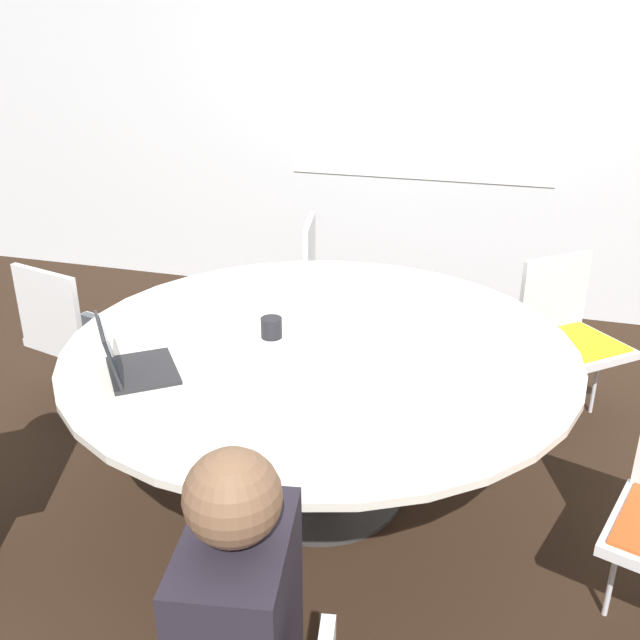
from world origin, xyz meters
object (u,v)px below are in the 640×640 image
(chair_5, at_px, (73,328))
(coffee_cup, at_px, (271,328))
(chair_4, at_px, (331,277))
(laptop, at_px, (129,362))
(handbag, at_px, (507,349))
(chair_3, at_px, (568,329))

(chair_5, distance_m, coffee_cup, 1.24)
(coffee_cup, bearing_deg, chair_4, 95.66)
(laptop, relative_size, handbag, 1.09)
(chair_3, distance_m, handbag, 0.62)
(laptop, xyz_separation_m, handbag, (1.31, 1.88, -0.64))
(chair_3, height_order, chair_4, same)
(chair_3, relative_size, handbag, 2.33)
(chair_4, height_order, coffee_cup, chair_4)
(laptop, bearing_deg, chair_4, -45.73)
(chair_4, bearing_deg, handbag, 81.30)
(chair_5, bearing_deg, coffee_cup, 0.55)
(chair_3, height_order, laptop, laptop)
(chair_5, bearing_deg, chair_3, 30.86)
(chair_3, relative_size, laptop, 2.14)
(chair_3, distance_m, laptop, 2.18)
(handbag, bearing_deg, chair_3, -56.09)
(laptop, bearing_deg, chair_3, -85.67)
(laptop, distance_m, coffee_cup, 0.60)
(chair_3, distance_m, chair_4, 1.40)
(coffee_cup, relative_size, handbag, 0.24)
(chair_5, xyz_separation_m, laptop, (0.79, -0.75, 0.29))
(chair_5, relative_size, coffee_cup, 9.60)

